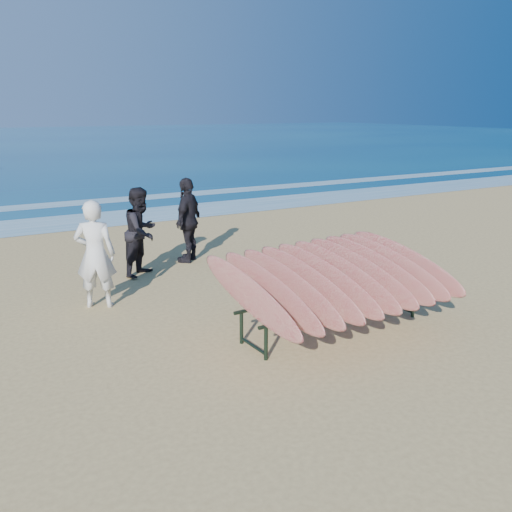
% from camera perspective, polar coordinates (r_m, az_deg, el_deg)
% --- Properties ---
extents(ground, '(120.00, 120.00, 0.00)m').
position_cam_1_polar(ground, '(8.85, 2.55, -7.14)').
color(ground, tan).
rests_on(ground, ground).
extents(foam_near, '(160.00, 160.00, 0.00)m').
position_cam_1_polar(foam_near, '(17.81, -14.65, 3.90)').
color(foam_near, white).
rests_on(foam_near, ground).
extents(foam_far, '(160.00, 160.00, 0.00)m').
position_cam_1_polar(foam_far, '(21.17, -17.12, 5.47)').
color(foam_far, white).
rests_on(foam_far, ground).
extents(surfboard_rack, '(3.32, 2.79, 1.36)m').
position_cam_1_polar(surfboard_rack, '(8.43, 8.23, -2.26)').
color(surfboard_rack, black).
rests_on(surfboard_rack, ground).
extents(person_white, '(0.82, 0.70, 1.90)m').
position_cam_1_polar(person_white, '(9.72, -16.56, 0.18)').
color(person_white, silver).
rests_on(person_white, ground).
extents(person_dark_a, '(1.13, 1.10, 1.84)m').
position_cam_1_polar(person_dark_a, '(11.41, -11.95, 2.52)').
color(person_dark_a, black).
rests_on(person_dark_a, ground).
extents(person_dark_b, '(1.12, 1.11, 1.91)m').
position_cam_1_polar(person_dark_b, '(12.26, -7.15, 3.78)').
color(person_dark_b, black).
rests_on(person_dark_b, ground).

